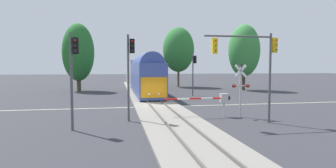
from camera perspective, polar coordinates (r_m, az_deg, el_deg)
name	(u,v)px	position (r m, az deg, el deg)	size (l,w,h in m)	color
ground_plane	(157,107)	(27.18, -2.25, -4.61)	(220.00, 220.00, 0.00)	#333338
road_centre_stripe	(157,107)	(27.18, -2.25, -4.61)	(44.00, 0.20, 0.01)	beige
railway_track	(157,106)	(27.17, -2.25, -4.42)	(4.40, 80.00, 0.32)	gray
commuter_train	(140,73)	(47.06, -5.73, 2.30)	(3.04, 39.12, 5.16)	#384C93
crossing_gate_near	(218,99)	(21.97, 10.03, -3.01)	(5.22, 0.40, 1.80)	#B7B7BC
crossing_signal_mast	(241,84)	(22.06, 14.50, -0.09)	(1.36, 0.44, 4.13)	#B2B2B7
traffic_signal_near_left	(73,65)	(17.83, -18.64, 3.60)	(0.53, 0.38, 5.92)	#4C4C51
traffic_signal_median	(130,64)	(19.95, -7.69, 4.10)	(0.53, 0.38, 6.11)	#4C4C51
traffic_signal_far_side	(194,67)	(36.88, 5.28, 3.36)	(0.53, 0.38, 5.56)	#4C4C51
traffic_signal_near_right	(253,55)	(19.76, 16.75, 5.62)	(5.14, 0.38, 6.13)	#4C4C51
maple_right_background	(244,51)	(47.08, 15.17, 6.55)	(4.99, 4.99, 10.58)	#4C3828
elm_centre_background	(178,50)	(52.82, 2.14, 6.97)	(5.84, 5.84, 11.13)	brown
oak_behind_train	(78,52)	(45.96, -17.72, 6.12)	(4.84, 4.84, 10.49)	#4C3828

